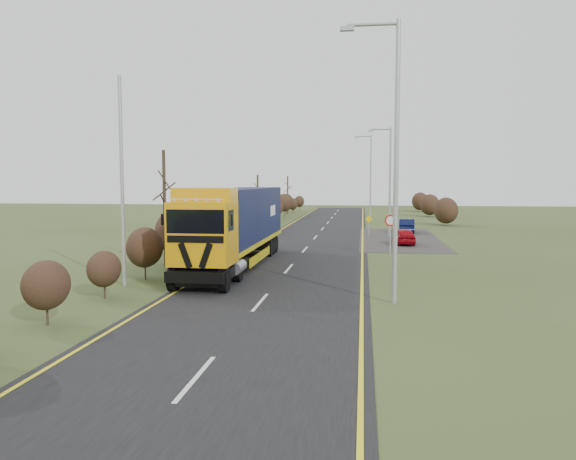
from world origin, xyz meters
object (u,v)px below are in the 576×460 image
(streetlight_near, at_px, (392,148))
(lorry, at_px, (236,221))
(car_blue_sedan, at_px, (407,226))
(car_red_hatchback, at_px, (404,236))
(speed_sign, at_px, (390,227))

(streetlight_near, bearing_deg, lorry, 133.99)
(car_blue_sedan, bearing_deg, streetlight_near, 88.69)
(car_red_hatchback, relative_size, speed_sign, 1.38)
(lorry, height_order, speed_sign, lorry)
(car_red_hatchback, height_order, speed_sign, speed_sign)
(streetlight_near, bearing_deg, car_red_hatchback, 84.57)
(streetlight_near, bearing_deg, speed_sign, 87.36)
(lorry, relative_size, streetlight_near, 1.48)
(car_blue_sedan, distance_m, streetlight_near, 28.99)
(lorry, bearing_deg, car_blue_sedan, 63.70)
(car_red_hatchback, bearing_deg, speed_sign, 74.59)
(car_red_hatchback, relative_size, streetlight_near, 0.33)
(streetlight_near, relative_size, speed_sign, 4.14)
(lorry, distance_m, car_blue_sedan, 23.10)
(streetlight_near, distance_m, speed_sign, 13.85)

